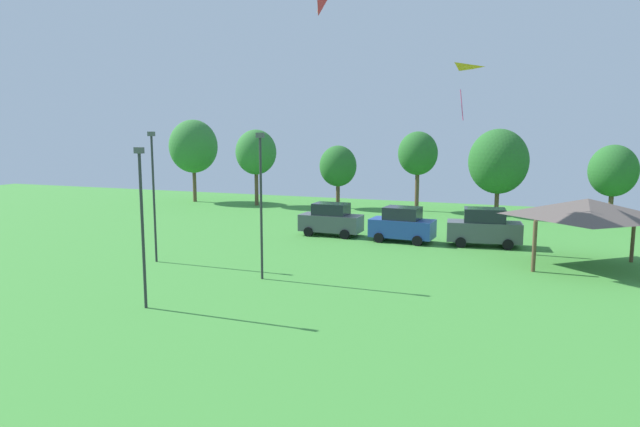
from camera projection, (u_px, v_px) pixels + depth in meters
name	position (u px, v px, depth m)	size (l,w,h in m)	color
kite_flying_3	(454.00, 76.00, 29.05)	(1.87, 1.91, 2.53)	orange
parked_car_leftmost	(331.00, 220.00, 38.68)	(4.17, 2.01, 2.22)	#4C5156
parked_car_second_from_left	(402.00, 225.00, 36.47)	(4.14, 2.21, 2.25)	#234299
parked_car_third_from_left	(484.00, 227.00, 35.12)	(4.64, 2.42, 2.36)	#4C5156
park_pavilion	(588.00, 209.00, 29.46)	(6.39, 5.46, 3.60)	brown
light_post_0	(154.00, 190.00, 30.47)	(0.36, 0.20, 7.02)	#2D2D33
light_post_1	(142.00, 219.00, 22.40)	(0.36, 0.20, 6.42)	#2D2D33
light_post_3	(261.00, 199.00, 26.86)	(0.36, 0.20, 6.97)	#2D2D33
treeline_tree_0	(193.00, 146.00, 56.84)	(4.80, 4.80, 8.20)	brown
treeline_tree_1	(256.00, 152.00, 53.99)	(3.87, 3.87, 7.22)	brown
treeline_tree_2	(338.00, 166.00, 52.32)	(3.41, 3.41, 5.76)	brown
treeline_tree_3	(418.00, 154.00, 50.27)	(3.49, 3.49, 7.04)	brown
treeline_tree_4	(498.00, 162.00, 47.59)	(4.93, 4.93, 7.26)	brown
treeline_tree_5	(613.00, 171.00, 44.04)	(3.65, 3.65, 6.03)	brown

